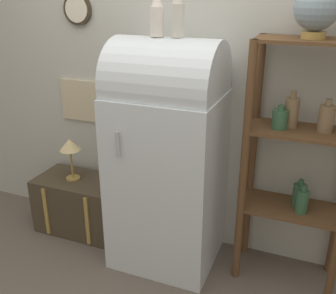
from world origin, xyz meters
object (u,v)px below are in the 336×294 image
Objects in this scene: refrigerator at (167,154)px; globe at (317,9)px; desk_lamp at (70,148)px; vase_left at (157,15)px; vase_center at (178,13)px; suitcase_trunk at (81,204)px.

globe is (0.82, 0.10, 0.93)m from refrigerator.
desk_lamp is (-0.83, 0.06, -0.10)m from refrigerator.
vase_center is at bearing 6.66° from vase_left.
vase_left is (0.72, -0.08, 1.48)m from suitcase_trunk.
suitcase_trunk is at bearing -178.97° from globe.
vase_center is (0.07, 0.00, 0.90)m from refrigerator.
refrigerator is 1.24m from globe.
suitcase_trunk is at bearing 175.16° from refrigerator.
refrigerator reaches higher than desk_lamp.
vase_center reaches higher than suitcase_trunk.
vase_left is (-0.06, -0.01, 0.88)m from refrigerator.
refrigerator is 5.43× the size of vase_center.
globe is 1.08× the size of vase_left.
globe is at bearing 1.03° from suitcase_trunk.
vase_center is 1.34m from desk_lamp.
refrigerator is at bearing -4.03° from desk_lamp.
vase_left is at bearing -6.34° from suitcase_trunk.
desk_lamp is at bearing 175.97° from refrigerator.
vase_center is (0.85, -0.07, 1.49)m from suitcase_trunk.
suitcase_trunk is 1.72m from vase_center.
globe reaches higher than vase_left.
refrigerator is 0.99m from suitcase_trunk.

